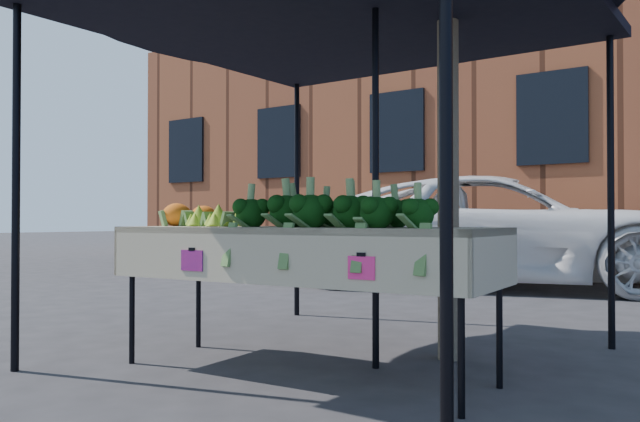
% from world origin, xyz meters
% --- Properties ---
extents(ground, '(90.00, 90.00, 0.00)m').
position_xyz_m(ground, '(0.00, 0.00, 0.00)').
color(ground, '#272729').
extents(table, '(2.45, 0.96, 0.90)m').
position_xyz_m(table, '(0.23, -0.13, 0.45)').
color(table, '#BEB194').
rests_on(table, ground).
extents(canopy, '(3.16, 3.16, 2.74)m').
position_xyz_m(canopy, '(0.17, 0.37, 1.37)').
color(canopy, black).
rests_on(canopy, ground).
extents(broccoli_heap, '(1.36, 0.56, 0.25)m').
position_xyz_m(broccoli_heap, '(0.51, -0.10, 1.03)').
color(broccoli_heap, black).
rests_on(broccoli_heap, table).
extents(romanesco_cluster, '(0.42, 0.46, 0.19)m').
position_xyz_m(romanesco_cluster, '(-0.43, -0.14, 1.00)').
color(romanesco_cluster, '#93C031').
rests_on(romanesco_cluster, table).
extents(cauliflower_pair, '(0.22, 0.42, 0.17)m').
position_xyz_m(cauliflower_pair, '(-0.80, -0.06, 0.99)').
color(cauliflower_pair, orange).
rests_on(cauliflower_pair, table).
extents(vehicle, '(2.26, 2.95, 5.65)m').
position_xyz_m(vehicle, '(-0.60, 5.67, 2.82)').
color(vehicle, white).
rests_on(vehicle, ground).
extents(street_tree, '(2.12, 2.12, 4.17)m').
position_xyz_m(street_tree, '(0.79, 0.80, 2.09)').
color(street_tree, '#1E4C14').
rests_on(street_tree, ground).
extents(building_left, '(12.00, 8.00, 9.00)m').
position_xyz_m(building_left, '(-5.00, 12.00, 4.50)').
color(building_left, brown).
rests_on(building_left, ground).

